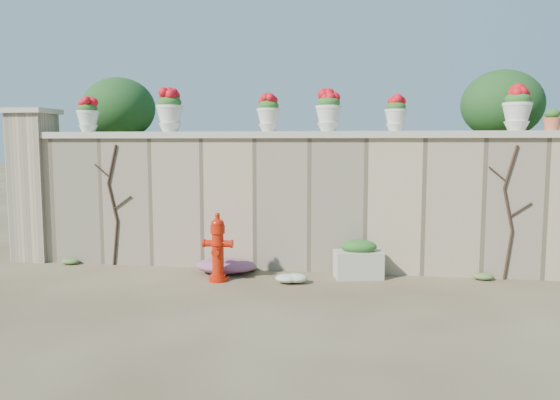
% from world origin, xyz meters
% --- Properties ---
extents(ground, '(80.00, 80.00, 0.00)m').
position_xyz_m(ground, '(0.00, 0.00, 0.00)').
color(ground, '#4B3B25').
rests_on(ground, ground).
extents(stone_wall, '(8.00, 0.40, 2.00)m').
position_xyz_m(stone_wall, '(0.00, 1.80, 1.00)').
color(stone_wall, tan).
rests_on(stone_wall, ground).
extents(wall_cap, '(8.10, 0.52, 0.10)m').
position_xyz_m(wall_cap, '(0.00, 1.80, 2.05)').
color(wall_cap, '#BAB39D').
rests_on(wall_cap, stone_wall).
extents(gate_pillar, '(0.72, 0.72, 2.48)m').
position_xyz_m(gate_pillar, '(-4.15, 1.80, 1.26)').
color(gate_pillar, tan).
rests_on(gate_pillar, ground).
extents(raised_fill, '(9.00, 6.00, 2.00)m').
position_xyz_m(raised_fill, '(0.00, 5.00, 1.00)').
color(raised_fill, '#384C23').
rests_on(raised_fill, ground).
extents(back_shrub_left, '(1.30, 1.30, 1.10)m').
position_xyz_m(back_shrub_left, '(-3.20, 3.00, 2.55)').
color(back_shrub_left, '#143814').
rests_on(back_shrub_left, raised_fill).
extents(back_shrub_right, '(1.30, 1.30, 1.10)m').
position_xyz_m(back_shrub_right, '(3.40, 3.00, 2.55)').
color(back_shrub_right, '#143814').
rests_on(back_shrub_right, raised_fill).
extents(vine_left, '(0.60, 0.04, 1.91)m').
position_xyz_m(vine_left, '(-2.67, 1.58, 0.99)').
color(vine_left, black).
rests_on(vine_left, ground).
extents(vine_right, '(0.60, 0.04, 1.91)m').
position_xyz_m(vine_right, '(3.23, 1.58, 0.99)').
color(vine_right, black).
rests_on(vine_right, ground).
extents(fire_hydrant, '(0.41, 0.29, 0.96)m').
position_xyz_m(fire_hydrant, '(-0.79, 0.86, 0.48)').
color(fire_hydrant, '#B51906').
rests_on(fire_hydrant, ground).
extents(planter_box, '(0.74, 0.53, 0.56)m').
position_xyz_m(planter_box, '(1.15, 1.36, 0.26)').
color(planter_box, '#BAB39D').
rests_on(planter_box, ground).
extents(green_shrub, '(0.54, 0.49, 0.51)m').
position_xyz_m(green_shrub, '(1.28, 1.50, 0.26)').
color(green_shrub, '#1E5119').
rests_on(green_shrub, ground).
extents(magenta_clump, '(1.03, 0.68, 0.27)m').
position_xyz_m(magenta_clump, '(-0.90, 1.21, 0.14)').
color(magenta_clump, '#BD259F').
rests_on(magenta_clump, ground).
extents(white_flowers, '(0.47, 0.37, 0.17)m').
position_xyz_m(white_flowers, '(0.22, 0.89, 0.08)').
color(white_flowers, white).
rests_on(white_flowers, ground).
extents(urn_pot_0, '(0.35, 0.35, 0.55)m').
position_xyz_m(urn_pot_0, '(-3.17, 1.80, 2.37)').
color(urn_pot_0, silver).
rests_on(urn_pot_0, wall_cap).
extents(urn_pot_1, '(0.42, 0.42, 0.66)m').
position_xyz_m(urn_pot_1, '(-1.79, 1.80, 2.43)').
color(urn_pot_1, silver).
rests_on(urn_pot_1, wall_cap).
extents(urn_pot_2, '(0.36, 0.36, 0.56)m').
position_xyz_m(urn_pot_2, '(-0.23, 1.80, 2.38)').
color(urn_pot_2, silver).
rests_on(urn_pot_2, wall_cap).
extents(urn_pot_3, '(0.39, 0.39, 0.61)m').
position_xyz_m(urn_pot_3, '(0.67, 1.80, 2.40)').
color(urn_pot_3, silver).
rests_on(urn_pot_3, wall_cap).
extents(urn_pot_4, '(0.33, 0.33, 0.51)m').
position_xyz_m(urn_pot_4, '(1.65, 1.80, 2.35)').
color(urn_pot_4, silver).
rests_on(urn_pot_4, wall_cap).
extents(urn_pot_5, '(0.41, 0.41, 0.64)m').
position_xyz_m(urn_pot_5, '(3.33, 1.80, 2.41)').
color(urn_pot_5, silver).
rests_on(urn_pot_5, wall_cap).
extents(terracotta_pot, '(0.25, 0.25, 0.30)m').
position_xyz_m(terracotta_pot, '(3.80, 1.80, 2.24)').
color(terracotta_pot, '#C9603D').
rests_on(terracotta_pot, wall_cap).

